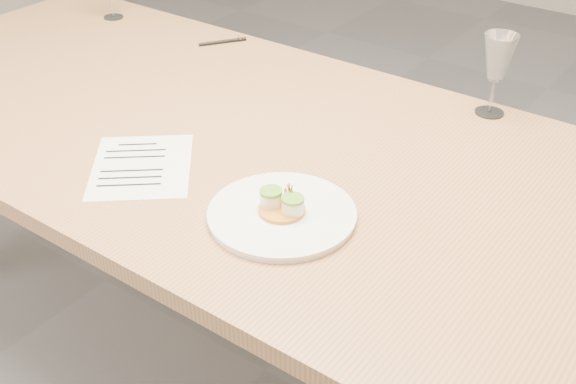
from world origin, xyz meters
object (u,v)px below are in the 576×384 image
Objects in this scene: recipe_sheet at (141,166)px; ballpoint_pen at (223,42)px; wine_glass_1 at (498,59)px; dining_table at (260,165)px; dinner_plate at (282,213)px.

ballpoint_pen is at bearing 76.41° from recipe_sheet.
wine_glass_1 is (0.82, 0.04, 0.14)m from ballpoint_pen.
dining_table is 7.11× the size of recipe_sheet.
recipe_sheet is 1.68× the size of wine_glass_1.
dinner_plate is 0.36m from recipe_sheet.
recipe_sheet is 2.69× the size of ballpoint_pen.
wine_glass_1 is at bearing 49.83° from dining_table.
dining_table is 0.61m from ballpoint_pen.
dinner_plate is 0.85× the size of recipe_sheet.
wine_glass_1 is at bearing -53.04° from ballpoint_pen.
dining_table is 11.97× the size of wine_glass_1.
dining_table is 19.14× the size of ballpoint_pen.
recipe_sheet is at bearing -126.58° from wine_glass_1.
wine_glass_1 is (0.50, 0.68, 0.14)m from recipe_sheet.
wine_glass_1 reaches higher than ballpoint_pen.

